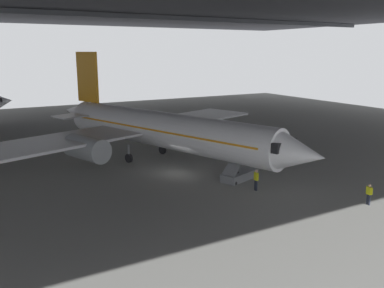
% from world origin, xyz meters
% --- Properties ---
extents(ground_plane, '(110.00, 110.00, 0.00)m').
position_xyz_m(ground_plane, '(0.00, 0.00, 0.00)').
color(ground_plane, gray).
extents(airplane_main, '(33.42, 33.70, 10.93)m').
position_xyz_m(airplane_main, '(-0.15, 4.65, 3.35)').
color(airplane_main, white).
rests_on(airplane_main, ground_plane).
extents(boarding_stairs, '(4.32, 2.65, 4.55)m').
position_xyz_m(boarding_stairs, '(3.49, -4.28, 0.72)').
color(boarding_stairs, slate).
rests_on(boarding_stairs, ground_plane).
extents(crew_worker_near_nose, '(0.22, 0.55, 1.58)m').
position_xyz_m(crew_worker_near_nose, '(8.03, -13.94, 0.89)').
color(crew_worker_near_nose, '#232838').
rests_on(crew_worker_near_nose, ground_plane).
extents(crew_worker_by_stairs, '(0.24, 0.55, 1.75)m').
position_xyz_m(crew_worker_by_stairs, '(2.81, -7.40, 1.01)').
color(crew_worker_by_stairs, '#232838').
rests_on(crew_worker_by_stairs, ground_plane).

